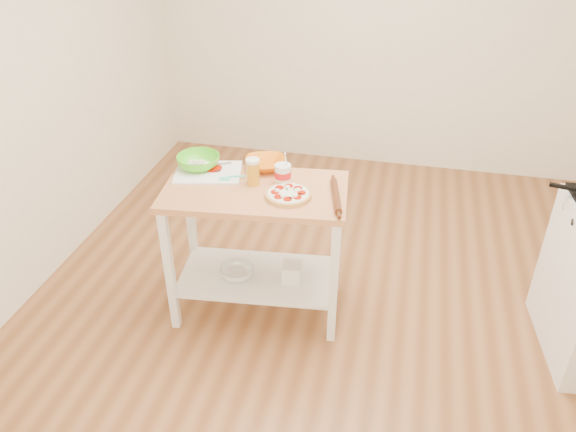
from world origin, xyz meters
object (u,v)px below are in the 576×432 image
at_px(beer_pint, 253,172).
at_px(shelf_glass_bowl, 237,272).
at_px(orange_bowl, 266,164).
at_px(rolling_pin, 336,196).
at_px(green_bowl, 198,162).
at_px(yogurt_tub, 283,174).
at_px(shelf_bin, 292,272).
at_px(prep_island, 256,225).
at_px(pizza, 288,194).
at_px(knife, 204,166).
at_px(cutting_board, 208,172).
at_px(spatula, 231,177).

distance_m(beer_pint, shelf_glass_bowl, 0.70).
relative_size(orange_bowl, shelf_glass_bowl, 1.13).
relative_size(orange_bowl, rolling_pin, 0.71).
distance_m(green_bowl, yogurt_tub, 0.56).
xyz_separation_m(beer_pint, shelf_glass_bowl, (-0.10, -0.10, -0.69)).
bearing_deg(shelf_bin, orange_bowl, 130.98).
bearing_deg(beer_pint, shelf_bin, -11.83).
bearing_deg(yogurt_tub, orange_bowl, 133.08).
distance_m(prep_island, shelf_bin, 0.39).
bearing_deg(yogurt_tub, green_bowl, 172.73).
bearing_deg(orange_bowl, pizza, -55.30).
distance_m(pizza, knife, 0.63).
xyz_separation_m(knife, yogurt_tub, (0.52, -0.07, 0.04)).
xyz_separation_m(cutting_board, yogurt_tub, (0.48, -0.02, 0.05)).
xyz_separation_m(beer_pint, yogurt_tub, (0.17, 0.05, -0.02)).
height_order(yogurt_tub, rolling_pin, yogurt_tub).
xyz_separation_m(cutting_board, beer_pint, (0.31, -0.07, 0.07)).
xyz_separation_m(pizza, orange_bowl, (-0.22, 0.32, 0.01)).
bearing_deg(pizza, spatula, 162.19).
xyz_separation_m(spatula, orange_bowl, (0.16, 0.19, 0.01)).
xyz_separation_m(pizza, spatula, (-0.38, 0.12, -0.00)).
xyz_separation_m(green_bowl, shelf_glass_bowl, (0.29, -0.22, -0.65)).
bearing_deg(green_bowl, shelf_glass_bowl, -37.47).
xyz_separation_m(orange_bowl, shelf_bin, (0.23, -0.26, -0.61)).
height_order(pizza, spatula, pizza).
xyz_separation_m(spatula, shelf_bin, (0.39, -0.07, -0.60)).
height_order(green_bowl, shelf_glass_bowl, green_bowl).
height_order(spatula, knife, knife).
xyz_separation_m(orange_bowl, rolling_pin, (0.49, -0.28, -0.01)).
bearing_deg(orange_bowl, cutting_board, -157.27).
height_order(prep_island, cutting_board, cutting_board).
relative_size(prep_island, rolling_pin, 3.20).
relative_size(green_bowl, shelf_bin, 2.29).
bearing_deg(shelf_bin, green_bowl, 164.62).
bearing_deg(prep_island, shelf_glass_bowl, -161.32).
bearing_deg(cutting_board, green_bowl, 134.36).
bearing_deg(knife, beer_pint, -45.84).
bearing_deg(rolling_pin, yogurt_tub, 159.67).
bearing_deg(pizza, shelf_bin, 78.65).
relative_size(cutting_board, knife, 1.87).
bearing_deg(shelf_glass_bowl, knife, 139.30).
relative_size(spatula, orange_bowl, 0.58).
distance_m(orange_bowl, yogurt_tub, 0.22).
xyz_separation_m(prep_island, shelf_glass_bowl, (-0.13, -0.04, -0.35)).
distance_m(rolling_pin, shelf_glass_bowl, 0.87).
bearing_deg(knife, shelf_bin, -43.07).
distance_m(beer_pint, yogurt_tub, 0.18).
bearing_deg(beer_pint, cutting_board, 166.80).
distance_m(rolling_pin, shelf_bin, 0.66).
height_order(prep_island, pizza, pizza).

